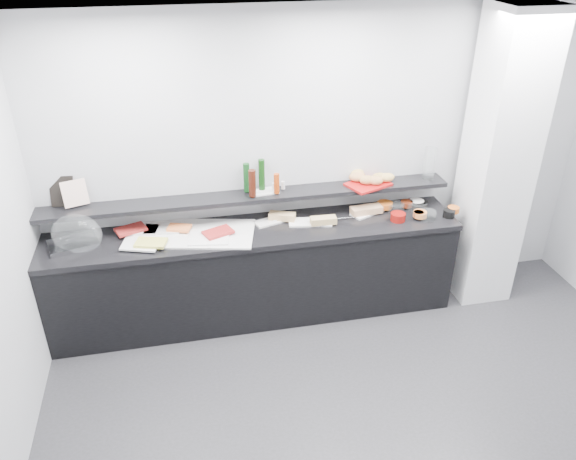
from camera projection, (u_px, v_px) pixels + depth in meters
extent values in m
plane|color=#2D2D30|center=(391.00, 444.00, 3.98)|extent=(5.00, 5.00, 0.00)
cube|color=#B1B4B9|center=(325.00, 162.00, 5.03)|extent=(5.00, 0.02, 2.70)
plane|color=white|center=(443.00, 54.00, 2.66)|extent=(5.00, 5.00, 0.00)
cube|color=white|center=(498.00, 163.00, 4.99)|extent=(0.50, 0.50, 2.70)
cube|color=black|center=(256.00, 275.00, 5.10)|extent=(3.60, 0.60, 0.85)
cube|color=black|center=(254.00, 232.00, 4.88)|extent=(3.62, 0.62, 0.05)
cube|color=black|center=(250.00, 197.00, 4.90)|extent=(3.60, 0.25, 0.04)
cube|color=#ABADB2|center=(73.00, 244.00, 4.61)|extent=(0.44, 0.35, 0.04)
ellipsoid|color=silver|center=(77.00, 234.00, 4.54)|extent=(0.47, 0.37, 0.34)
cube|color=silver|center=(191.00, 233.00, 4.79)|extent=(1.16, 0.73, 0.01)
cube|color=silver|center=(141.00, 230.00, 4.81)|extent=(0.32, 0.25, 0.01)
cube|color=maroon|center=(131.00, 229.00, 4.78)|extent=(0.29, 0.24, 0.02)
cube|color=silver|center=(162.00, 228.00, 4.83)|extent=(0.32, 0.24, 0.01)
cube|color=orange|center=(179.00, 228.00, 4.80)|extent=(0.22, 0.18, 0.02)
cube|color=white|center=(141.00, 245.00, 4.59)|extent=(0.35, 0.28, 0.01)
cube|color=#CDCA50|center=(151.00, 243.00, 4.58)|extent=(0.28, 0.22, 0.02)
cube|color=white|center=(209.00, 239.00, 4.68)|extent=(0.36, 0.27, 0.01)
cube|color=maroon|center=(218.00, 232.00, 4.74)|extent=(0.28, 0.23, 0.02)
cube|color=silver|center=(272.00, 221.00, 4.98)|extent=(0.34, 0.22, 0.01)
cube|color=tan|center=(282.00, 216.00, 4.98)|extent=(0.25, 0.17, 0.06)
cylinder|color=silver|center=(283.00, 220.00, 4.97)|extent=(0.16, 0.02, 0.01)
cube|color=white|center=(310.00, 222.00, 4.96)|extent=(0.40, 0.23, 0.01)
cube|color=tan|center=(323.00, 220.00, 4.91)|extent=(0.23, 0.10, 0.06)
cylinder|color=silver|center=(326.00, 223.00, 4.92)|extent=(0.13, 0.10, 0.01)
cube|color=white|center=(367.00, 212.00, 5.13)|extent=(0.35, 0.26, 0.01)
cube|color=tan|center=(366.00, 210.00, 5.09)|extent=(0.30, 0.13, 0.06)
cylinder|color=#B0B2B7|center=(346.00, 218.00, 5.01)|extent=(0.16, 0.01, 0.01)
cylinder|color=white|center=(395.00, 207.00, 5.16)|extent=(0.19, 0.19, 0.07)
cylinder|color=#D0601C|center=(385.00, 205.00, 5.17)|extent=(0.15, 0.15, 0.05)
cylinder|color=black|center=(419.00, 204.00, 5.21)|extent=(0.16, 0.16, 0.07)
cylinder|color=#591E0C|center=(407.00, 204.00, 5.20)|extent=(0.14, 0.14, 0.05)
cylinder|color=white|center=(416.00, 205.00, 5.19)|extent=(0.23, 0.23, 0.07)
cylinder|color=white|center=(416.00, 203.00, 5.21)|extent=(0.17, 0.17, 0.05)
cylinder|color=maroon|center=(398.00, 217.00, 4.99)|extent=(0.17, 0.17, 0.07)
cylinder|color=#520B0E|center=(419.00, 214.00, 5.01)|extent=(0.12, 0.12, 0.05)
cylinder|color=white|center=(427.00, 215.00, 5.02)|extent=(0.20, 0.20, 0.07)
cylinder|color=orange|center=(420.00, 214.00, 5.01)|extent=(0.16, 0.16, 0.05)
cylinder|color=black|center=(449.00, 213.00, 5.05)|extent=(0.14, 0.14, 0.07)
cylinder|color=orange|center=(453.00, 210.00, 5.09)|extent=(0.13, 0.13, 0.05)
cube|color=black|center=(62.00, 191.00, 4.65)|extent=(0.21, 0.11, 0.26)
cube|color=beige|center=(75.00, 193.00, 4.62)|extent=(0.21, 0.11, 0.22)
cube|color=white|center=(264.00, 191.00, 4.94)|extent=(0.25, 0.17, 0.01)
cylinder|color=#103B16|center=(247.00, 178.00, 4.87)|extent=(0.07, 0.07, 0.26)
cylinder|color=#351209|center=(252.00, 183.00, 4.78)|extent=(0.07, 0.07, 0.24)
cylinder|color=#0F340E|center=(262.00, 175.00, 4.90)|extent=(0.06, 0.06, 0.28)
cylinder|color=#AA380C|center=(277.00, 184.00, 4.85)|extent=(0.05, 0.05, 0.18)
cylinder|color=white|center=(274.00, 187.00, 4.92)|extent=(0.04, 0.04, 0.07)
cylinder|color=silver|center=(283.00, 185.00, 4.95)|extent=(0.04, 0.04, 0.07)
cube|color=#A91212|center=(368.00, 184.00, 5.06)|extent=(0.44, 0.38, 0.02)
ellipsoid|color=#C18749|center=(358.00, 176.00, 5.09)|extent=(0.16, 0.12, 0.08)
ellipsoid|color=tan|center=(357.00, 174.00, 5.14)|extent=(0.16, 0.12, 0.08)
ellipsoid|color=#AD7B42|center=(367.00, 180.00, 5.02)|extent=(0.16, 0.11, 0.08)
ellipsoid|color=#BC7F47|center=(375.00, 181.00, 5.01)|extent=(0.15, 0.12, 0.08)
ellipsoid|color=tan|center=(387.00, 177.00, 5.07)|extent=(0.16, 0.11, 0.08)
ellipsoid|color=#B57945|center=(357.00, 177.00, 5.07)|extent=(0.17, 0.13, 0.08)
ellipsoid|color=#AB8641|center=(380.00, 177.00, 5.07)|extent=(0.15, 0.11, 0.08)
cylinder|color=white|center=(430.00, 163.00, 5.12)|extent=(0.14, 0.14, 0.30)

